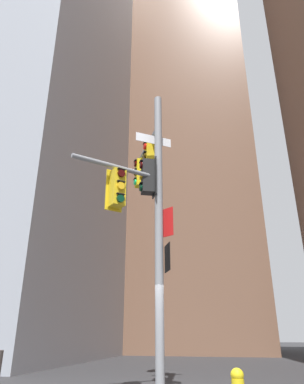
# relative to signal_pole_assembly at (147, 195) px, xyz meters

# --- Properties ---
(building_tower_left) EXTENTS (17.55, 17.55, 45.79)m
(building_tower_left) POSITION_rel_signal_pole_assembly_xyz_m (-14.23, 11.60, 17.82)
(building_tower_left) COLOR #9399A3
(building_tower_left) RESTS_ON ground
(building_mid_block) EXTENTS (12.58, 12.58, 54.72)m
(building_mid_block) POSITION_rel_signal_pole_assembly_xyz_m (-1.61, 21.88, 22.28)
(building_mid_block) COLOR brown
(building_mid_block) RESTS_ON ground
(signal_pole_assembly) EXTENTS (2.25, 4.05, 8.23)m
(signal_pole_assembly) POSITION_rel_signal_pole_assembly_xyz_m (0.00, 0.00, 0.00)
(signal_pole_assembly) COLOR gray
(signal_pole_assembly) RESTS_ON ground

